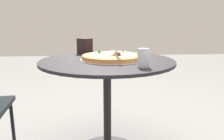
{
  "coord_description": "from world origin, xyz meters",
  "views": [
    {
      "loc": [
        0.08,
        1.43,
        0.96
      ],
      "look_at": [
        -0.03,
        0.0,
        0.64
      ],
      "focal_mm": 34.41,
      "sensor_mm": 36.0,
      "label": 1
    }
  ],
  "objects_px": {
    "pizza_server": "(117,53)",
    "drinking_cup": "(143,58)",
    "pizza_on_tray": "(112,57)",
    "napkin_dispenser": "(85,46)",
    "patio_table": "(107,84)"
  },
  "relations": [
    {
      "from": "pizza_on_tray",
      "to": "napkin_dispenser",
      "type": "xyz_separation_m",
      "value": [
        0.2,
        -0.3,
        0.04
      ]
    },
    {
      "from": "pizza_on_tray",
      "to": "pizza_server",
      "type": "bearing_deg",
      "value": 107.16
    },
    {
      "from": "drinking_cup",
      "to": "napkin_dispenser",
      "type": "bearing_deg",
      "value": -58.02
    },
    {
      "from": "pizza_server",
      "to": "napkin_dispenser",
      "type": "height_order",
      "value": "napkin_dispenser"
    },
    {
      "from": "patio_table",
      "to": "drinking_cup",
      "type": "relative_size",
      "value": 8.68
    },
    {
      "from": "patio_table",
      "to": "pizza_on_tray",
      "type": "distance_m",
      "value": 0.19
    },
    {
      "from": "patio_table",
      "to": "pizza_server",
      "type": "height_order",
      "value": "pizza_server"
    },
    {
      "from": "drinking_cup",
      "to": "napkin_dispenser",
      "type": "distance_m",
      "value": 0.66
    },
    {
      "from": "pizza_server",
      "to": "drinking_cup",
      "type": "distance_m",
      "value": 0.23
    },
    {
      "from": "napkin_dispenser",
      "to": "pizza_server",
      "type": "bearing_deg",
      "value": 166.48
    },
    {
      "from": "pizza_on_tray",
      "to": "napkin_dispenser",
      "type": "height_order",
      "value": "napkin_dispenser"
    },
    {
      "from": "patio_table",
      "to": "pizza_server",
      "type": "bearing_deg",
      "value": 126.29
    },
    {
      "from": "pizza_server",
      "to": "drinking_cup",
      "type": "relative_size",
      "value": 2.03
    },
    {
      "from": "pizza_on_tray",
      "to": "pizza_server",
      "type": "xyz_separation_m",
      "value": [
        -0.02,
        0.08,
        0.04
      ]
    },
    {
      "from": "pizza_server",
      "to": "napkin_dispenser",
      "type": "relative_size",
      "value": 1.73
    }
  ]
}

